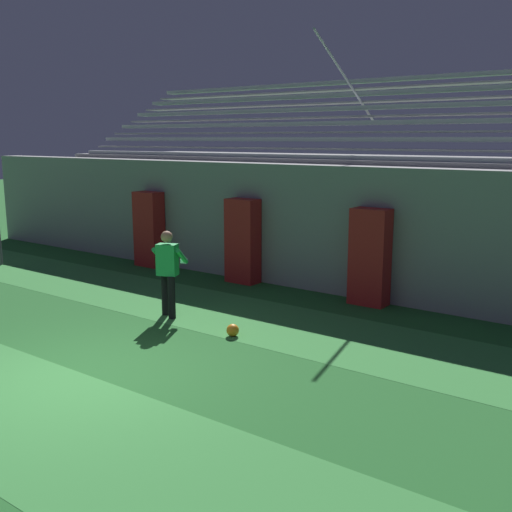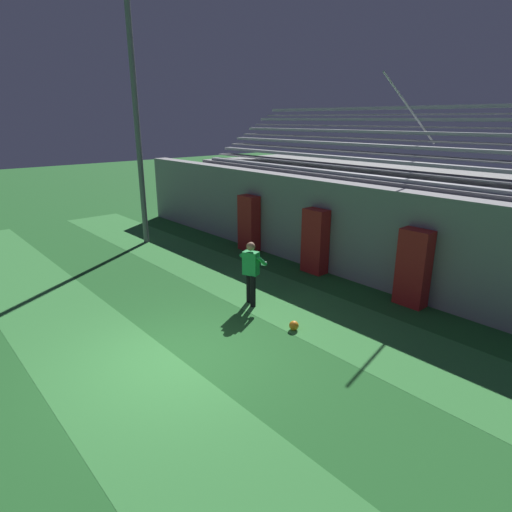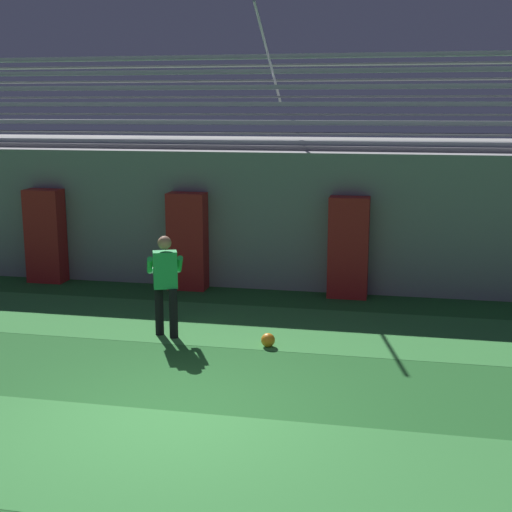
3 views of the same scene
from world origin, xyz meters
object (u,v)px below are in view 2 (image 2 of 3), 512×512
at_px(goalkeeper, 251,269).
at_px(padding_pillar_far_left, 249,223).
at_px(padding_pillar_gate_left, 315,241).
at_px(floodlight_pole, 133,73).
at_px(padding_pillar_gate_right, 413,268).
at_px(soccer_ball, 294,326).

bearing_deg(goalkeeper, padding_pillar_far_left, 140.44).
relative_size(padding_pillar_gate_left, floodlight_pole, 0.20).
height_order(padding_pillar_gate_right, soccer_ball, padding_pillar_gate_right).
xyz_separation_m(padding_pillar_far_left, floodlight_pole, (-3.41, -2.35, 5.09)).
bearing_deg(padding_pillar_far_left, floodlight_pole, -145.50).
bearing_deg(goalkeeper, soccer_ball, -6.87).
xyz_separation_m(floodlight_pole, soccer_ball, (8.85, -0.93, -5.98)).
relative_size(padding_pillar_gate_right, padding_pillar_far_left, 1.00).
bearing_deg(padding_pillar_gate_left, soccer_ball, -55.00).
height_order(padding_pillar_gate_left, padding_pillar_far_left, same).
height_order(padding_pillar_far_left, soccer_ball, padding_pillar_far_left).
bearing_deg(padding_pillar_far_left, padding_pillar_gate_left, 0.00).
relative_size(padding_pillar_gate_left, padding_pillar_far_left, 1.00).
bearing_deg(soccer_ball, padding_pillar_gate_right, 73.29).
xyz_separation_m(padding_pillar_gate_left, soccer_ball, (2.29, -3.27, -0.89)).
distance_m(padding_pillar_far_left, floodlight_pole, 6.57).
bearing_deg(floodlight_pole, goalkeeper, -5.75).
xyz_separation_m(padding_pillar_gate_right, goalkeeper, (-2.71, -3.06, -0.04)).
relative_size(padding_pillar_gate_left, padding_pillar_gate_right, 1.00).
height_order(padding_pillar_gate_left, padding_pillar_gate_right, same).
height_order(padding_pillar_gate_left, soccer_ball, padding_pillar_gate_left).
xyz_separation_m(padding_pillar_far_left, soccer_ball, (5.44, -3.27, -0.89)).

